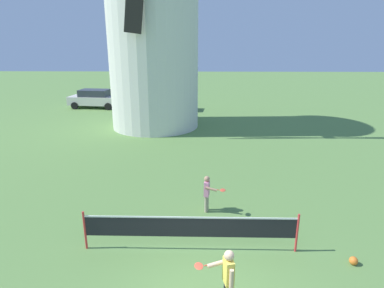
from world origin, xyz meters
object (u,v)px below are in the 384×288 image
(player_near, at_px, (227,276))
(windmill, at_px, (152,1))
(player_far, at_px, (207,192))
(parked_car_cream, at_px, (95,98))
(tennis_net, at_px, (190,227))
(stray_ball, at_px, (354,261))
(parked_car_blue, at_px, (166,100))

(player_near, bearing_deg, windmill, 102.68)
(player_far, bearing_deg, parked_car_cream, 117.40)
(parked_car_cream, bearing_deg, tennis_net, -66.32)
(player_near, distance_m, stray_ball, 3.66)
(player_near, bearing_deg, parked_car_blue, 99.02)
(player_near, xyz_separation_m, parked_car_blue, (-3.35, 21.14, 0.03))
(player_near, height_order, stray_ball, player_near)
(player_near, xyz_separation_m, player_far, (-0.31, 4.07, -0.08))
(tennis_net, relative_size, player_near, 4.09)
(windmill, relative_size, stray_ball, 76.69)
(windmill, relative_size, tennis_net, 2.87)
(tennis_net, bearing_deg, stray_ball, -7.10)
(tennis_net, distance_m, parked_car_cream, 21.73)
(windmill, xyz_separation_m, player_near, (3.49, -15.49, -6.93))
(player_near, relative_size, player_far, 1.12)
(parked_car_blue, bearing_deg, tennis_net, -82.42)
(player_near, relative_size, stray_ball, 6.54)
(windmill, distance_m, parked_car_blue, 8.92)
(player_near, distance_m, parked_car_cream, 23.86)
(windmill, relative_size, parked_car_blue, 3.56)
(tennis_net, height_order, parked_car_cream, parked_car_cream)
(windmill, height_order, tennis_net, windmill)
(tennis_net, xyz_separation_m, player_far, (0.50, 2.10, 0.02))
(stray_ball, height_order, parked_car_blue, parked_car_blue)
(player_near, height_order, parked_car_blue, parked_car_blue)
(player_near, distance_m, player_far, 4.09)
(tennis_net, height_order, parked_car_blue, parked_car_blue)
(windmill, distance_m, stray_ball, 17.33)
(player_far, distance_m, parked_car_blue, 17.34)
(parked_car_cream, relative_size, parked_car_blue, 0.98)
(player_near, xyz_separation_m, stray_ball, (3.29, 1.46, -0.68))
(windmill, height_order, stray_ball, windmill)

